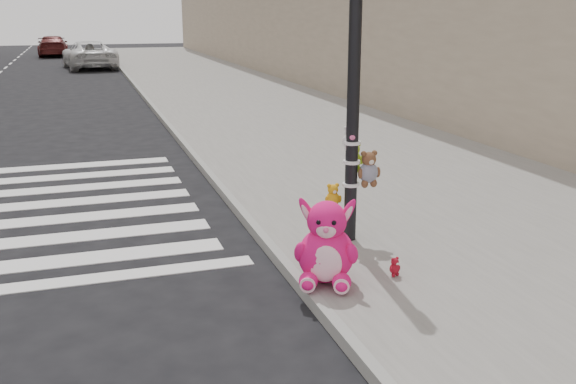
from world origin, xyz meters
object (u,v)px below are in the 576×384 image
object	(u,v)px
signal_pole	(355,117)
pink_bunny	(326,248)
red_teddy	(395,267)
car_white_near	(89,55)

from	to	relation	value
signal_pole	pink_bunny	world-z (taller)	signal_pole
red_teddy	car_white_near	world-z (taller)	car_white_near
car_white_near	pink_bunny	bearing A→B (deg)	87.10
red_teddy	signal_pole	bearing A→B (deg)	70.02
signal_pole	pink_bunny	xyz separation A→B (m)	(-0.85, -1.24, -1.22)
pink_bunny	car_white_near	xyz separation A→B (m)	(-1.79, 31.37, 0.20)
red_teddy	car_white_near	bearing A→B (deg)	76.33
signal_pole	car_white_near	bearing A→B (deg)	95.00
signal_pole	pink_bunny	bearing A→B (deg)	-124.35
pink_bunny	car_white_near	distance (m)	31.42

